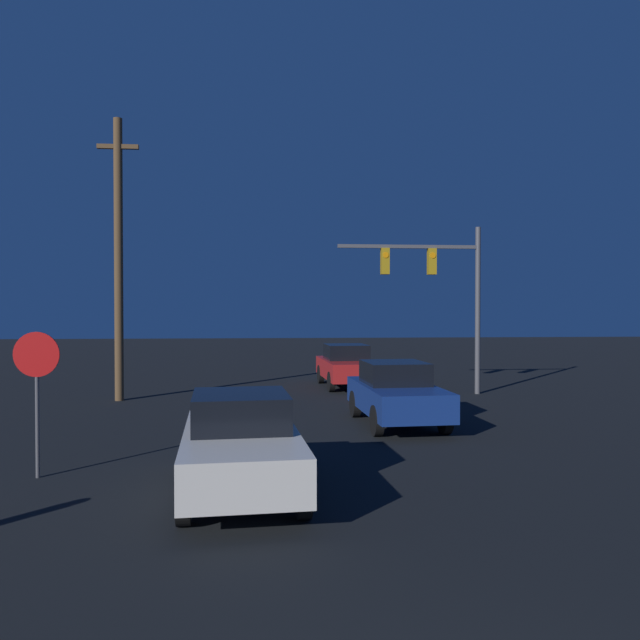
% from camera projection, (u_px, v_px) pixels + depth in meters
% --- Properties ---
extents(car_near, '(2.12, 4.31, 1.60)m').
position_uv_depth(car_near, '(241.00, 443.00, 10.02)').
color(car_near, beige).
rests_on(car_near, ground_plane).
extents(car_mid, '(2.04, 4.28, 1.60)m').
position_uv_depth(car_mid, '(396.00, 393.00, 15.98)').
color(car_mid, navy).
rests_on(car_mid, ground_plane).
extents(car_far, '(2.05, 4.28, 1.60)m').
position_uv_depth(car_far, '(347.00, 365.00, 23.69)').
color(car_far, '#B21E1E').
rests_on(car_far, ground_plane).
extents(traffic_signal_mast, '(5.01, 0.30, 5.82)m').
position_uv_depth(traffic_signal_mast, '(441.00, 282.00, 21.59)').
color(traffic_signal_mast, '#4C4C51').
rests_on(traffic_signal_mast, ground_plane).
extents(stop_sign, '(0.79, 0.07, 2.58)m').
position_uv_depth(stop_sign, '(37.00, 375.00, 10.94)').
color(stop_sign, '#4C4C51').
rests_on(stop_sign, ground_plane).
extents(utility_pole, '(1.31, 0.28, 9.10)m').
position_uv_depth(utility_pole, '(119.00, 256.00, 20.10)').
color(utility_pole, brown).
rests_on(utility_pole, ground_plane).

